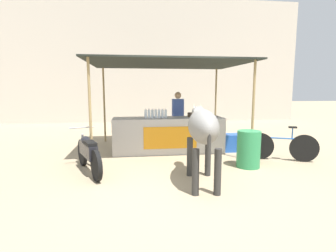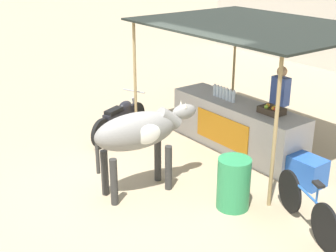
{
  "view_description": "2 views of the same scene",
  "coord_description": "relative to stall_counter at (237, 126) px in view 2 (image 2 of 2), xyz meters",
  "views": [
    {
      "loc": [
        -0.95,
        -4.85,
        1.74
      ],
      "look_at": [
        -0.11,
        1.47,
        0.83
      ],
      "focal_mm": 28.0,
      "sensor_mm": 36.0,
      "label": 1
    },
    {
      "loc": [
        6.05,
        -4.06,
        3.84
      ],
      "look_at": [
        -0.19,
        0.64,
        0.79
      ],
      "focal_mm": 50.0,
      "sensor_mm": 36.0,
      "label": 2
    }
  ],
  "objects": [
    {
      "name": "ground_plane",
      "position": [
        0.0,
        -2.2,
        -0.48
      ],
      "size": [
        60.0,
        60.0,
        0.0
      ],
      "primitive_type": "plane",
      "color": "tan"
    },
    {
      "name": "stall_counter",
      "position": [
        0.0,
        0.0,
        0.0
      ],
      "size": [
        3.0,
        0.82,
        0.96
      ],
      "color": "#B2ADA8",
      "rests_on": "ground"
    },
    {
      "name": "stall_awning",
      "position": [
        0.0,
        0.3,
        1.88
      ],
      "size": [
        4.2,
        3.2,
        2.45
      ],
      "color": "black",
      "rests_on": "ground"
    },
    {
      "name": "water_bottle_row",
      "position": [
        -0.35,
        -0.05,
        0.59
      ],
      "size": [
        0.61,
        0.07,
        0.25
      ],
      "color": "silver",
      "rests_on": "stall_counter"
    },
    {
      "name": "fruit_crate",
      "position": [
        0.8,
        0.04,
        0.55
      ],
      "size": [
        0.44,
        0.32,
        0.18
      ],
      "color": "#3F3326",
      "rests_on": "stall_counter"
    },
    {
      "name": "vendor_behind_counter",
      "position": [
        0.39,
        0.75,
        0.37
      ],
      "size": [
        0.34,
        0.22,
        1.65
      ],
      "color": "#383842",
      "rests_on": "ground"
    },
    {
      "name": "cooler_box",
      "position": [
        1.79,
        -0.1,
        -0.24
      ],
      "size": [
        0.6,
        0.44,
        0.48
      ],
      "primitive_type": "cube",
      "color": "blue",
      "rests_on": "ground"
    },
    {
      "name": "water_barrel",
      "position": [
        1.59,
        -1.64,
        -0.07
      ],
      "size": [
        0.51,
        0.51,
        0.82
      ],
      "primitive_type": "cylinder",
      "color": "#2D8C51",
      "rests_on": "ground"
    },
    {
      "name": "cow",
      "position": [
        0.3,
        -2.48,
        0.55
      ],
      "size": [
        0.68,
        1.85,
        1.44
      ],
      "color": "gray",
      "rests_on": "ground"
    },
    {
      "name": "motorcycle_parked",
      "position": [
        -1.9,
        -1.53,
        -0.05
      ],
      "size": [
        0.85,
        1.69,
        0.9
      ],
      "color": "black",
      "rests_on": "ground"
    },
    {
      "name": "bicycle_leaning",
      "position": [
        2.63,
        -1.22,
        -0.13
      ],
      "size": [
        1.54,
        0.69,
        0.85
      ],
      "color": "black",
      "rests_on": "ground"
    }
  ]
}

